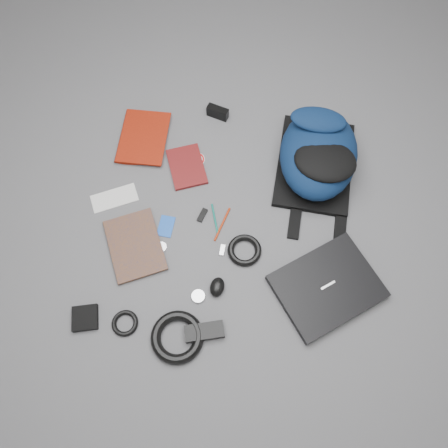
{
  "coord_description": "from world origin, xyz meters",
  "views": [
    {
      "loc": [
        0.03,
        -0.69,
        1.62
      ],
      "look_at": [
        0.0,
        0.0,
        0.02
      ],
      "focal_mm": 35.0,
      "sensor_mm": 36.0,
      "label": 1
    }
  ],
  "objects_px": {
    "textbook_red": "(120,136)",
    "power_brick": "(204,332)",
    "pouch": "(85,318)",
    "mouse": "(217,287)",
    "dvd_case": "(187,167)",
    "comic_book": "(110,253)",
    "laptop": "(327,287)",
    "backpack": "(319,153)",
    "compact_camera": "(218,112)"
  },
  "relations": [
    {
      "from": "pouch",
      "to": "comic_book",
      "type": "bearing_deg",
      "value": 77.59
    },
    {
      "from": "laptop",
      "to": "compact_camera",
      "type": "relative_size",
      "value": 3.84
    },
    {
      "from": "dvd_case",
      "to": "textbook_red",
      "type": "bearing_deg",
      "value": 137.92
    },
    {
      "from": "textbook_red",
      "to": "mouse",
      "type": "distance_m",
      "value": 0.81
    },
    {
      "from": "laptop",
      "to": "comic_book",
      "type": "xyz_separation_m",
      "value": [
        -0.84,
        0.11,
        -0.01
      ]
    },
    {
      "from": "comic_book",
      "to": "pouch",
      "type": "bearing_deg",
      "value": -123.07
    },
    {
      "from": "power_brick",
      "to": "pouch",
      "type": "relative_size",
      "value": 1.54
    },
    {
      "from": "backpack",
      "to": "power_brick",
      "type": "bearing_deg",
      "value": -112.78
    },
    {
      "from": "comic_book",
      "to": "power_brick",
      "type": "height_order",
      "value": "power_brick"
    },
    {
      "from": "dvd_case",
      "to": "pouch",
      "type": "height_order",
      "value": "pouch"
    },
    {
      "from": "laptop",
      "to": "pouch",
      "type": "bearing_deg",
      "value": 158.62
    },
    {
      "from": "backpack",
      "to": "dvd_case",
      "type": "relative_size",
      "value": 2.44
    },
    {
      "from": "pouch",
      "to": "laptop",
      "type": "bearing_deg",
      "value": 9.56
    },
    {
      "from": "backpack",
      "to": "mouse",
      "type": "relative_size",
      "value": 6.42
    },
    {
      "from": "dvd_case",
      "to": "power_brick",
      "type": "distance_m",
      "value": 0.7
    },
    {
      "from": "laptop",
      "to": "mouse",
      "type": "relative_size",
      "value": 4.87
    },
    {
      "from": "mouse",
      "to": "pouch",
      "type": "distance_m",
      "value": 0.5
    },
    {
      "from": "mouse",
      "to": "comic_book",
      "type": "bearing_deg",
      "value": 175.63
    },
    {
      "from": "dvd_case",
      "to": "power_brick",
      "type": "height_order",
      "value": "power_brick"
    },
    {
      "from": "mouse",
      "to": "pouch",
      "type": "xyz_separation_m",
      "value": [
        -0.48,
        -0.13,
        -0.01
      ]
    },
    {
      "from": "laptop",
      "to": "textbook_red",
      "type": "height_order",
      "value": "laptop"
    },
    {
      "from": "laptop",
      "to": "power_brick",
      "type": "height_order",
      "value": "laptop"
    },
    {
      "from": "laptop",
      "to": "comic_book",
      "type": "height_order",
      "value": "laptop"
    },
    {
      "from": "laptop",
      "to": "textbook_red",
      "type": "xyz_separation_m",
      "value": [
        -0.87,
        0.65,
        -0.0
      ]
    },
    {
      "from": "dvd_case",
      "to": "compact_camera",
      "type": "distance_m",
      "value": 0.3
    },
    {
      "from": "laptop",
      "to": "pouch",
      "type": "distance_m",
      "value": 0.91
    },
    {
      "from": "textbook_red",
      "to": "power_brick",
      "type": "distance_m",
      "value": 0.93
    },
    {
      "from": "backpack",
      "to": "compact_camera",
      "type": "distance_m",
      "value": 0.5
    },
    {
      "from": "comic_book",
      "to": "compact_camera",
      "type": "xyz_separation_m",
      "value": [
        0.39,
        0.68,
        0.02
      ]
    },
    {
      "from": "backpack",
      "to": "pouch",
      "type": "bearing_deg",
      "value": -133.7
    },
    {
      "from": "power_brick",
      "to": "pouch",
      "type": "distance_m",
      "value": 0.44
    },
    {
      "from": "comic_book",
      "to": "compact_camera",
      "type": "relative_size",
      "value": 2.84
    },
    {
      "from": "pouch",
      "to": "power_brick",
      "type": "bearing_deg",
      "value": -4.37
    },
    {
      "from": "comic_book",
      "to": "dvd_case",
      "type": "distance_m",
      "value": 0.49
    },
    {
      "from": "laptop",
      "to": "compact_camera",
      "type": "distance_m",
      "value": 0.9
    },
    {
      "from": "backpack",
      "to": "power_brick",
      "type": "distance_m",
      "value": 0.85
    },
    {
      "from": "pouch",
      "to": "dvd_case",
      "type": "bearing_deg",
      "value": 63.58
    },
    {
      "from": "laptop",
      "to": "pouch",
      "type": "xyz_separation_m",
      "value": [
        -0.9,
        -0.15,
        -0.01
      ]
    },
    {
      "from": "dvd_case",
      "to": "power_brick",
      "type": "relative_size",
      "value": 1.41
    },
    {
      "from": "textbook_red",
      "to": "power_brick",
      "type": "bearing_deg",
      "value": -59.52
    },
    {
      "from": "dvd_case",
      "to": "comic_book",
      "type": "bearing_deg",
      "value": -140.72
    },
    {
      "from": "textbook_red",
      "to": "pouch",
      "type": "distance_m",
      "value": 0.8
    },
    {
      "from": "backpack",
      "to": "pouch",
      "type": "height_order",
      "value": "backpack"
    },
    {
      "from": "compact_camera",
      "to": "comic_book",
      "type": "bearing_deg",
      "value": -98.42
    },
    {
      "from": "dvd_case",
      "to": "mouse",
      "type": "bearing_deg",
      "value": -90.47
    },
    {
      "from": "textbook_red",
      "to": "pouch",
      "type": "relative_size",
      "value": 2.99
    },
    {
      "from": "laptop",
      "to": "comic_book",
      "type": "relative_size",
      "value": 1.35
    },
    {
      "from": "backpack",
      "to": "compact_camera",
      "type": "bearing_deg",
      "value": 157.98
    },
    {
      "from": "mouse",
      "to": "power_brick",
      "type": "distance_m",
      "value": 0.17
    },
    {
      "from": "dvd_case",
      "to": "pouch",
      "type": "distance_m",
      "value": 0.74
    }
  ]
}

